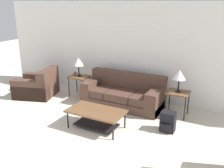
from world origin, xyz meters
TOP-DOWN VIEW (x-y plane):
  - wall_back at (0.00, 4.61)m, footprint 9.00×0.06m
  - couch at (-0.20, 3.97)m, footprint 2.06×0.90m
  - armchair at (-2.67, 3.45)m, footprint 1.26×1.21m
  - coffee_table at (-0.17, 2.56)m, footprint 1.21×0.67m
  - side_table_left at (-1.59, 3.99)m, footprint 0.54×0.46m
  - side_table_right at (1.20, 3.99)m, footprint 0.54×0.46m
  - table_lamp_left at (-1.59, 3.99)m, footprint 0.29×0.29m
  - table_lamp_right at (1.20, 3.99)m, footprint 0.29×0.29m
  - backpack at (1.22, 3.13)m, footprint 0.30×0.30m
  - picture_frame at (-1.66, 3.92)m, footprint 0.10×0.04m

SIDE VIEW (x-z plane):
  - backpack at x=1.22m, z-range -0.01..0.43m
  - armchair at x=-2.67m, z-range -0.12..0.68m
  - couch at x=-0.20m, z-range -0.11..0.71m
  - coffee_table at x=-0.17m, z-range 0.10..0.51m
  - side_table_left at x=-1.59m, z-range 0.23..0.82m
  - side_table_right at x=1.20m, z-range 0.23..0.82m
  - picture_frame at x=-1.66m, z-range 0.59..0.72m
  - table_lamp_left at x=-1.59m, z-range 0.73..1.26m
  - table_lamp_right at x=1.20m, z-range 0.73..1.26m
  - wall_back at x=0.00m, z-range 0.00..2.60m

